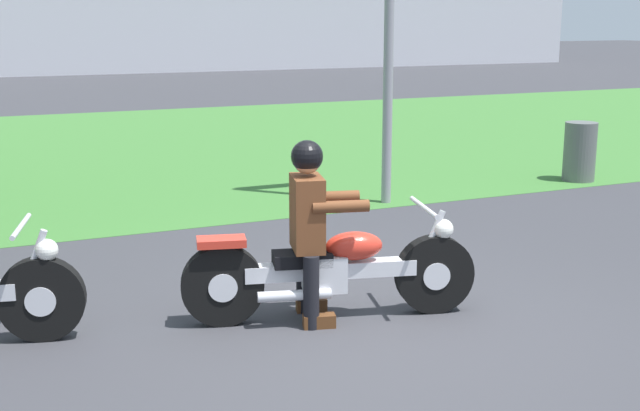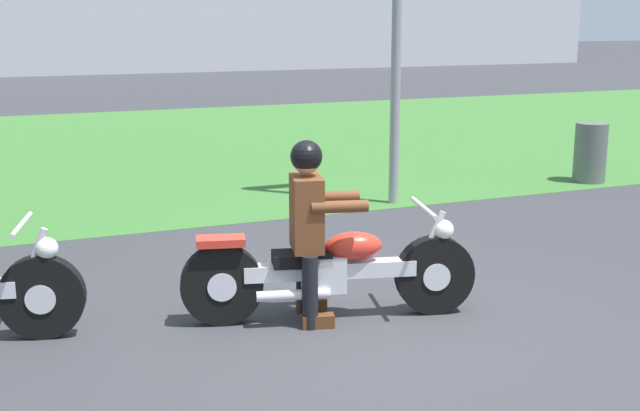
# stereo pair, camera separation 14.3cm
# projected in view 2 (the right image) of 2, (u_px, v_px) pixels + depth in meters

# --- Properties ---
(ground) EXTENTS (120.00, 120.00, 0.00)m
(ground) POSITION_uv_depth(u_px,v_px,m) (374.00, 341.00, 5.94)
(ground) COLOR #38383D
(grass_verge) EXTENTS (60.00, 12.00, 0.01)m
(grass_verge) POSITION_uv_depth(u_px,v_px,m) (130.00, 148.00, 14.65)
(grass_verge) COLOR #3D7533
(grass_verge) RESTS_ON ground
(motorcycle_lead) EXTENTS (2.23, 0.85, 0.87)m
(motorcycle_lead) POSITION_uv_depth(u_px,v_px,m) (331.00, 271.00, 6.31)
(motorcycle_lead) COLOR black
(motorcycle_lead) RESTS_ON ground
(rider_lead) EXTENTS (0.62, 0.55, 1.39)m
(rider_lead) POSITION_uv_depth(u_px,v_px,m) (309.00, 217.00, 6.19)
(rider_lead) COLOR black
(rider_lead) RESTS_ON ground
(trash_can) EXTENTS (0.45, 0.45, 0.83)m
(trash_can) POSITION_uv_depth(u_px,v_px,m) (590.00, 153.00, 11.59)
(trash_can) COLOR #595E5B
(trash_can) RESTS_ON ground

